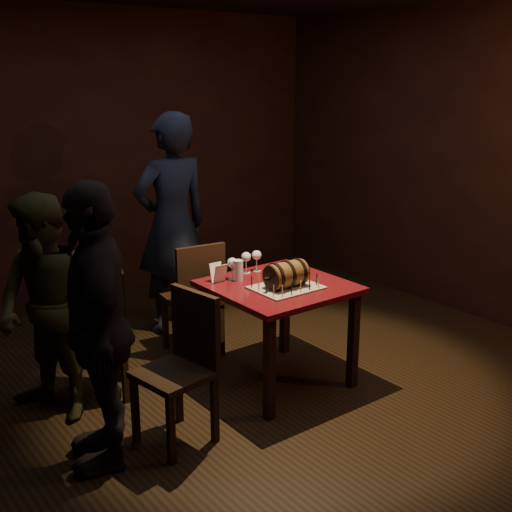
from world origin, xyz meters
The scene contains 16 objects.
room_shell centered at (0.00, 0.00, 1.40)m, with size 5.04×5.04×2.80m.
pub_table centered at (0.19, -0.06, 0.64)m, with size 0.90×0.90×0.75m.
cake_board centered at (0.17, -0.17, 0.76)m, with size 0.45×0.35×0.01m, color #9E967F.
barrel_cake centered at (0.17, -0.17, 0.85)m, with size 0.34×0.19×0.19m.
birthday_candles centered at (0.17, -0.17, 0.80)m, with size 0.40×0.30×0.09m.
wine_glass_left centered at (-0.01, 0.23, 0.87)m, with size 0.07×0.07×0.16m.
wine_glass_mid centered at (0.16, 0.29, 0.87)m, with size 0.07×0.07×0.16m.
wine_glass_right centered at (0.25, 0.28, 0.87)m, with size 0.07×0.07×0.16m.
pint_of_ale centered at (0.01, 0.18, 0.82)m, with size 0.07×0.07×0.15m.
menu_card centered at (-0.12, 0.24, 0.81)m, with size 0.10×0.05×0.13m, color white, non-canonical shape.
chair_back centered at (-0.03, 0.69, 0.52)m, with size 0.45×0.45×0.93m.
chair_left_rear centered at (-0.86, 0.51, 0.52)m, with size 0.52×0.52×0.93m.
chair_left_front centered at (-0.73, -0.29, 0.52)m, with size 0.46×0.46×0.93m.
person_back centered at (0.11, 1.27, 0.94)m, with size 0.69×0.45×1.89m, color #191F32.
person_left_rear centered at (-1.28, 0.46, 0.74)m, with size 0.72×0.56×1.48m, color #383A1D.
person_left_front centered at (-1.23, -0.21, 0.82)m, with size 0.97×0.40×1.65m, color black.
Camera 1 is at (-2.52, -3.37, 2.17)m, focal length 45.00 mm.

